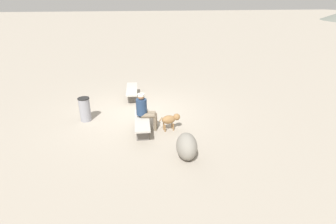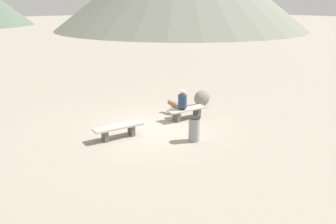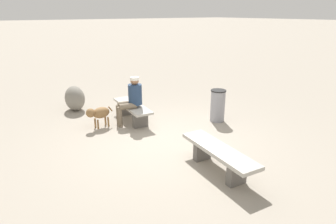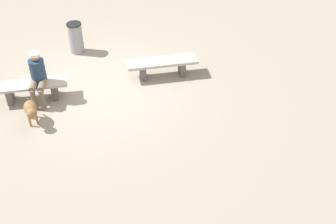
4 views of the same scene
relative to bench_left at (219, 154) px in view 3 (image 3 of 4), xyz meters
The scene contains 7 objects.
ground 1.64m from the bench_left, ahead, with size 210.00×210.00×0.06m, color #9E9384.
bench_left is the anchor object (origin of this frame).
bench_right 3.11m from the bench_left, ahead, with size 1.67×0.64×0.44m.
seated_person 2.94m from the bench_left, ahead, with size 0.44×0.66×1.21m.
dog 3.30m from the bench_left, 15.80° to the left, with size 0.30×0.70×0.53m.
trash_bin 2.55m from the bench_left, 44.26° to the right, with size 0.39×0.39×0.83m.
boulder 4.92m from the bench_left, 10.86° to the left, with size 0.54×0.77×0.71m, color gray.
Camera 3 is at (-4.81, 3.35, 2.70)m, focal length 31.06 mm.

